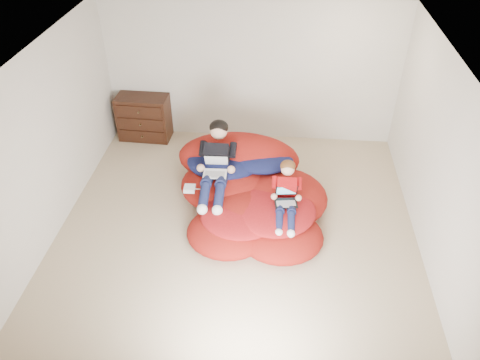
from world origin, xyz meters
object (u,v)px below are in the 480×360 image
object	(u,v)px
beanbag_pile	(249,192)
younger_boy	(287,192)
laptop_white	(216,168)
laptop_black	(286,198)
older_boy	(216,160)
dresser	(144,118)

from	to	relation	value
beanbag_pile	younger_boy	xyz separation A→B (m)	(0.54, -0.39, 0.34)
laptop_white	laptop_black	distance (m)	1.14
older_boy	younger_boy	distance (m)	1.16
laptop_white	older_boy	bearing A→B (deg)	90.00
younger_boy	laptop_white	size ratio (longest dim) A/B	2.60
older_boy	laptop_black	xyz separation A→B (m)	(1.03, -0.58, -0.16)
laptop_black	laptop_white	bearing A→B (deg)	155.11
dresser	older_boy	xyz separation A→B (m)	(1.54, -1.65, 0.31)
dresser	laptop_black	size ratio (longest dim) A/B	2.77
beanbag_pile	older_boy	world-z (taller)	older_boy
dresser	beanbag_pile	distance (m)	2.71
laptop_black	beanbag_pile	bearing A→B (deg)	140.76
older_boy	younger_boy	bearing A→B (deg)	-27.33
laptop_white	laptop_black	world-z (taller)	laptop_white
dresser	younger_boy	size ratio (longest dim) A/B	0.98
beanbag_pile	laptop_black	world-z (taller)	beanbag_pile
older_boy	younger_boy	size ratio (longest dim) A/B	1.40
dresser	laptop_black	distance (m)	3.40
older_boy	laptop_white	world-z (taller)	older_boy
older_boy	dresser	bearing A→B (deg)	132.99
younger_boy	laptop_white	distance (m)	1.11
laptop_white	dresser	bearing A→B (deg)	131.32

